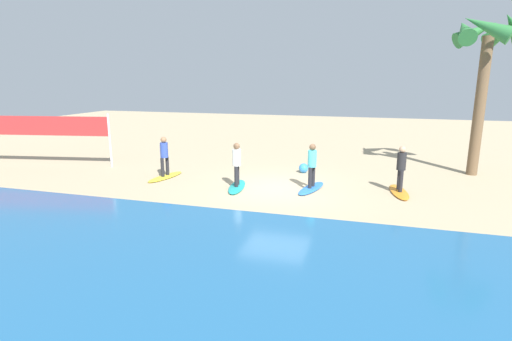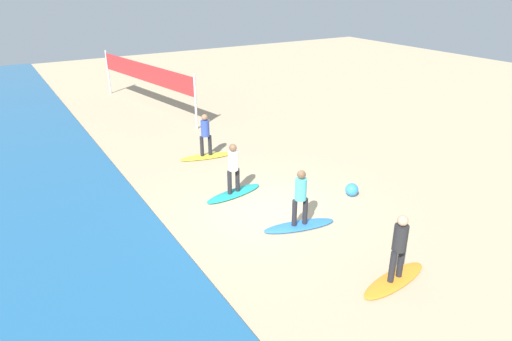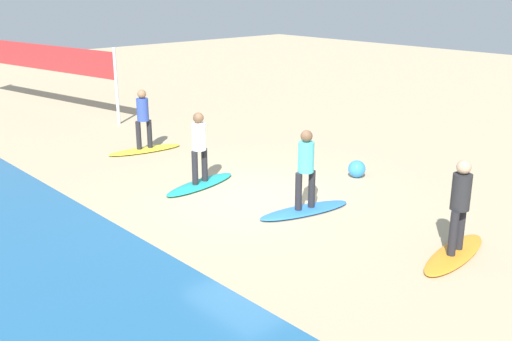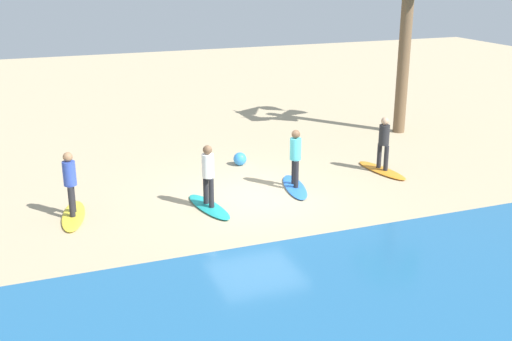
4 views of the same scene
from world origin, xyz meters
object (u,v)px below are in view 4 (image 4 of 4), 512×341
object	(u,v)px
surfboard_yellow	(74,216)
surfer_teal	(208,171)
surfer_blue	(295,154)
surfer_orange	(384,139)
surfboard_orange	(382,170)
beach_ball	(240,159)
surfer_yellow	(70,179)
surfboard_blue	(295,187)
surfboard_teal	(209,207)

from	to	relation	value
surfboard_yellow	surfer_teal	bearing A→B (deg)	88.85
surfer_blue	surfboard_yellow	xyz separation A→B (m)	(6.15, -0.05, -0.99)
surfer_blue	surfer_orange	bearing A→B (deg)	-172.52
surfer_blue	surfer_teal	xyz separation A→B (m)	(2.75, 0.59, 0.00)
surfboard_orange	beach_ball	bearing A→B (deg)	-127.67
surfboard_orange	surfer_orange	xyz separation A→B (m)	(0.00, 0.00, 0.99)
surfer_yellow	beach_ball	bearing A→B (deg)	-154.74
surfboard_blue	beach_ball	xyz separation A→B (m)	(0.74, -2.60, 0.16)
surfer_yellow	beach_ball	distance (m)	6.03
surfboard_orange	surfer_blue	xyz separation A→B (m)	(3.14, 0.41, 0.99)
surfboard_blue	surfer_teal	xyz separation A→B (m)	(2.75, 0.59, 0.99)
surfer_orange	surfer_blue	world-z (taller)	same
surfboard_teal	surfer_yellow	size ratio (longest dim) A/B	1.28
surfer_blue	surfer_yellow	xyz separation A→B (m)	(6.15, -0.05, 0.00)
surfboard_blue	surfer_teal	world-z (taller)	surfer_teal
surfboard_orange	surfer_teal	xyz separation A→B (m)	(5.89, 1.00, 0.99)
surfer_yellow	surfboard_blue	bearing A→B (deg)	179.51
surfer_yellow	beach_ball	size ratio (longest dim) A/B	3.93
surfboard_blue	surfboard_teal	distance (m)	2.81
surfboard_blue	beach_ball	size ratio (longest dim) A/B	5.03
surfer_orange	surfer_yellow	xyz separation A→B (m)	(9.29, 0.36, 0.00)
surfboard_orange	surfer_orange	size ratio (longest dim) A/B	1.28
surfer_yellow	surfer_orange	bearing A→B (deg)	-177.78
surfer_yellow	surfboard_orange	bearing A→B (deg)	-177.78
surfboard_orange	beach_ball	size ratio (longest dim) A/B	5.03
surfer_orange	surfboard_yellow	bearing A→B (deg)	2.22
surfer_yellow	surfboard_teal	bearing A→B (deg)	169.28
surfboard_orange	surfer_yellow	xyz separation A→B (m)	(9.29, 0.36, 0.99)
surfboard_yellow	beach_ball	bearing A→B (deg)	124.82
surfboard_orange	surfer_orange	distance (m)	0.99
surfboard_orange	surfboard_blue	world-z (taller)	same
surfboard_teal	surfboard_orange	bearing A→B (deg)	89.67
surfboard_teal	surfboard_yellow	bearing A→B (deg)	-110.71
surfboard_blue	surfboard_orange	bearing A→B (deg)	110.16
surfer_blue	surfer_teal	distance (m)	2.81
surfboard_teal	surfboard_yellow	size ratio (longest dim) A/B	1.00
surfer_blue	surfer_teal	size ratio (longest dim) A/B	1.00
surfboard_orange	surfer_yellow	world-z (taller)	surfer_yellow
surfboard_yellow	beach_ball	xyz separation A→B (m)	(-5.40, -2.55, 0.16)
surfer_orange	beach_ball	distance (m)	4.53
surfer_orange	surfer_yellow	world-z (taller)	same
surfboard_teal	surfboard_yellow	world-z (taller)	same
surfboard_orange	surfboard_teal	distance (m)	5.97
surfer_teal	surfboard_orange	bearing A→B (deg)	-170.33
beach_ball	surfboard_orange	bearing A→B (deg)	150.59
surfer_teal	beach_ball	distance (m)	3.86
surfboard_yellow	surfboard_orange	bearing A→B (deg)	101.79
surfboard_orange	surfboard_teal	xyz separation A→B (m)	(5.89, 1.00, 0.00)
surfboard_teal	beach_ball	distance (m)	3.77
surfer_blue	surfer_yellow	size ratio (longest dim) A/B	1.00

